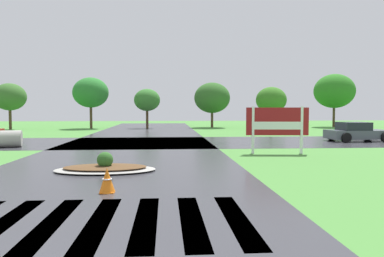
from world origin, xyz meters
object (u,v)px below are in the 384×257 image
(car_blue_compact, at_px, (357,132))
(median_island, at_px, (105,168))
(estate_billboard, at_px, (277,123))
(traffic_cone, at_px, (107,181))

(car_blue_compact, bearing_deg, median_island, -146.94)
(estate_billboard, distance_m, median_island, 8.83)
(car_blue_compact, bearing_deg, traffic_cone, -138.26)
(car_blue_compact, distance_m, traffic_cone, 19.94)
(estate_billboard, relative_size, median_island, 0.85)
(median_island, xyz_separation_m, traffic_cone, (0.59, -3.28, 0.19))
(estate_billboard, distance_m, traffic_cone, 10.43)
(estate_billboard, relative_size, traffic_cone, 4.59)
(estate_billboard, bearing_deg, car_blue_compact, -134.55)
(estate_billboard, height_order, car_blue_compact, estate_billboard)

